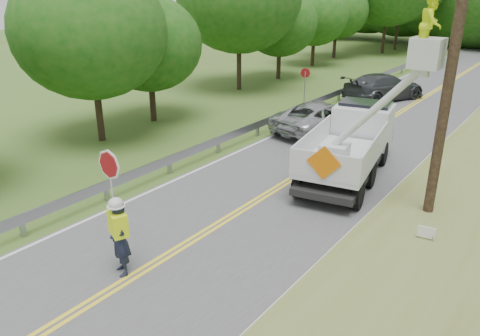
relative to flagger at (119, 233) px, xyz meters
The scene contains 9 objects.
ground 1.89m from the flagger, 76.86° to the right, with size 140.00×140.00×0.00m, color #4B5E26.
road 12.59m from the flagger, 88.44° to the left, with size 7.20×96.00×0.03m.
guardrail 13.95m from the flagger, 105.30° to the left, with size 0.18×48.00×0.77m.
flagger is the anchor object (origin of this frame).
bucket_truck 10.13m from the flagger, 79.00° to the left, with size 4.88×7.00×6.61m.
suv_silver 13.95m from the flagger, 96.57° to the left, with size 2.51×5.44×1.51m, color #B4B7BC.
suv_darkgrey 22.52m from the flagger, 94.12° to the left, with size 2.28×5.61×1.63m, color #3B3F43.
stop_sign_permanent 16.89m from the flagger, 103.53° to the left, with size 0.55×0.13×2.59m.
yard_sign 8.15m from the flagger, 44.56° to the left, with size 0.47×0.10×0.68m.
Camera 1 is at (7.96, -4.85, 6.79)m, focal length 34.93 mm.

